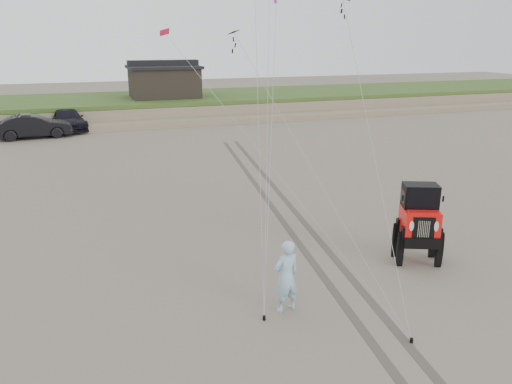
% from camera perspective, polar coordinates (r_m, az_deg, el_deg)
% --- Properties ---
extents(ground, '(160.00, 160.00, 0.00)m').
position_cam_1_polar(ground, '(13.56, 8.77, -13.70)').
color(ground, '#6B6054').
rests_on(ground, ground).
extents(dune_ridge, '(160.00, 14.25, 1.73)m').
position_cam_1_polar(dune_ridge, '(48.39, -12.78, 9.44)').
color(dune_ridge, '#7A6B54').
rests_on(dune_ridge, ground).
extents(cabin, '(6.40, 5.40, 3.35)m').
position_cam_1_polar(cabin, '(47.94, -10.47, 12.42)').
color(cabin, black).
rests_on(cabin, dune_ridge).
extents(truck_b, '(5.35, 2.31, 1.71)m').
position_cam_1_polar(truck_b, '(39.80, -24.08, 6.87)').
color(truck_b, black).
rests_on(truck_b, ground).
extents(truck_c, '(3.31, 5.97, 1.64)m').
position_cam_1_polar(truck_c, '(42.39, -20.76, 7.73)').
color(truck_c, black).
rests_on(truck_c, ground).
extents(jeep, '(4.33, 5.98, 2.05)m').
position_cam_1_polar(jeep, '(16.69, 18.05, -4.40)').
color(jeep, red).
rests_on(jeep, ground).
extents(man, '(0.79, 0.58, 1.99)m').
position_cam_1_polar(man, '(13.16, 3.48, -9.59)').
color(man, '#86B7D0').
rests_on(man, ground).
extents(stake_main, '(0.08, 0.08, 0.12)m').
position_cam_1_polar(stake_main, '(13.16, 0.94, -14.19)').
color(stake_main, black).
rests_on(stake_main, ground).
extents(stake_aux, '(0.08, 0.08, 0.12)m').
position_cam_1_polar(stake_aux, '(12.86, 17.35, -15.90)').
color(stake_aux, black).
rests_on(stake_aux, ground).
extents(tire_tracks, '(5.22, 29.74, 0.01)m').
position_cam_1_polar(tire_tracks, '(20.91, 3.32, -2.19)').
color(tire_tracks, '#4C443D').
rests_on(tire_tracks, ground).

